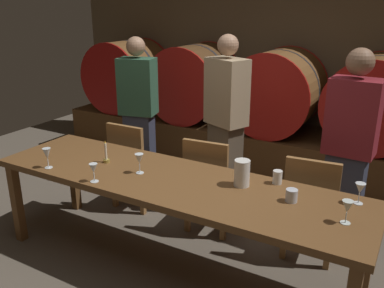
# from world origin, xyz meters

# --- Properties ---
(ground_plane) EXTENTS (8.13, 8.13, 0.00)m
(ground_plane) POSITION_xyz_m (0.00, 0.00, 0.00)
(ground_plane) COLOR brown
(back_wall) EXTENTS (6.25, 0.24, 2.66)m
(back_wall) POSITION_xyz_m (0.00, 2.74, 1.33)
(back_wall) COLOR brown
(back_wall) RESTS_ON ground
(barrel_shelf) EXTENTS (5.63, 0.90, 0.52)m
(barrel_shelf) POSITION_xyz_m (0.00, 2.19, 0.26)
(barrel_shelf) COLOR brown
(barrel_shelf) RESTS_ON ground
(wine_barrel_far_left) EXTENTS (0.95, 0.84, 0.95)m
(wine_barrel_far_left) POSITION_xyz_m (-2.14, 2.19, 0.99)
(wine_barrel_far_left) COLOR brown
(wine_barrel_far_left) RESTS_ON barrel_shelf
(wine_barrel_left) EXTENTS (0.95, 0.84, 0.95)m
(wine_barrel_left) POSITION_xyz_m (-1.07, 2.19, 0.99)
(wine_barrel_left) COLOR #513319
(wine_barrel_left) RESTS_ON barrel_shelf
(wine_barrel_center) EXTENTS (0.95, 0.84, 0.95)m
(wine_barrel_center) POSITION_xyz_m (0.02, 2.19, 0.99)
(wine_barrel_center) COLOR brown
(wine_barrel_center) RESTS_ON barrel_shelf
(wine_barrel_right) EXTENTS (0.95, 0.84, 0.95)m
(wine_barrel_right) POSITION_xyz_m (1.06, 2.19, 0.99)
(wine_barrel_right) COLOR brown
(wine_barrel_right) RESTS_ON barrel_shelf
(dining_table) EXTENTS (2.86, 0.78, 0.75)m
(dining_table) POSITION_xyz_m (-0.01, -0.03, 0.68)
(dining_table) COLOR brown
(dining_table) RESTS_ON ground
(chair_left) EXTENTS (0.41, 0.41, 0.88)m
(chair_left) POSITION_xyz_m (-0.88, 0.63, 0.49)
(chair_left) COLOR olive
(chair_left) RESTS_ON ground
(chair_center) EXTENTS (0.44, 0.44, 0.88)m
(chair_center) POSITION_xyz_m (-0.02, 0.59, 0.49)
(chair_center) COLOR olive
(chair_center) RESTS_ON ground
(chair_right) EXTENTS (0.44, 0.44, 0.88)m
(chair_right) POSITION_xyz_m (0.86, 0.61, 0.49)
(chair_right) COLOR olive
(chair_right) RESTS_ON ground
(guest_left) EXTENTS (0.43, 0.33, 1.63)m
(guest_left) POSITION_xyz_m (-1.17, 1.13, 0.83)
(guest_left) COLOR #33384C
(guest_left) RESTS_ON ground
(guest_center) EXTENTS (0.44, 0.37, 1.70)m
(guest_center) POSITION_xyz_m (-0.10, 1.07, 0.87)
(guest_center) COLOR brown
(guest_center) RESTS_ON ground
(guest_right) EXTENTS (0.39, 0.26, 1.65)m
(guest_right) POSITION_xyz_m (1.04, 0.92, 0.85)
(guest_right) COLOR #33384C
(guest_right) RESTS_ON ground
(candle_center) EXTENTS (0.05, 0.05, 0.19)m
(candle_center) POSITION_xyz_m (-0.64, -0.02, 0.80)
(candle_center) COLOR olive
(candle_center) RESTS_ON dining_table
(pitcher) EXTENTS (0.11, 0.11, 0.19)m
(pitcher) POSITION_xyz_m (0.48, 0.12, 0.84)
(pitcher) COLOR white
(pitcher) RESTS_ON dining_table
(wine_glass_far_left) EXTENTS (0.06, 0.06, 0.16)m
(wine_glass_far_left) POSITION_xyz_m (-0.95, -0.33, 0.86)
(wine_glass_far_left) COLOR white
(wine_glass_far_left) RESTS_ON dining_table
(wine_glass_left) EXTENTS (0.06, 0.06, 0.14)m
(wine_glass_left) POSITION_xyz_m (-0.46, -0.35, 0.85)
(wine_glass_left) COLOR white
(wine_glass_left) RESTS_ON dining_table
(wine_glass_center) EXTENTS (0.07, 0.07, 0.15)m
(wine_glass_center) POSITION_xyz_m (-0.28, -0.06, 0.86)
(wine_glass_center) COLOR white
(wine_glass_center) RESTS_ON dining_table
(wine_glass_right) EXTENTS (0.07, 0.07, 0.14)m
(wine_glass_right) POSITION_xyz_m (1.21, -0.06, 0.85)
(wine_glass_right) COLOR silver
(wine_glass_right) RESTS_ON dining_table
(wine_glass_far_right) EXTENTS (0.07, 0.07, 0.14)m
(wine_glass_far_right) POSITION_xyz_m (1.23, 0.24, 0.85)
(wine_glass_far_right) COLOR white
(wine_glass_far_right) RESTS_ON dining_table
(cup_left) EXTENTS (0.07, 0.07, 0.10)m
(cup_left) POSITION_xyz_m (0.68, 0.27, 0.80)
(cup_left) COLOR white
(cup_left) RESTS_ON dining_table
(cup_right) EXTENTS (0.08, 0.08, 0.08)m
(cup_right) POSITION_xyz_m (0.85, 0.05, 0.79)
(cup_right) COLOR silver
(cup_right) RESTS_ON dining_table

